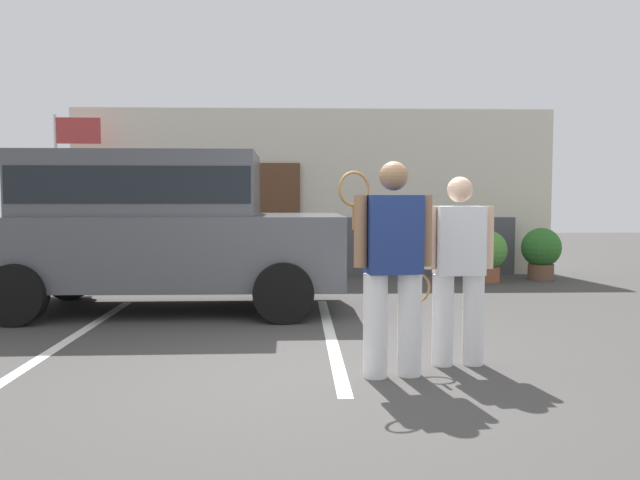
{
  "coord_description": "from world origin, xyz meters",
  "views": [
    {
      "loc": [
        -0.35,
        -5.35,
        1.51
      ],
      "look_at": [
        -0.11,
        1.2,
        1.05
      ],
      "focal_mm": 36.08,
      "sensor_mm": 36.0,
      "label": 1
    }
  ],
  "objects": [
    {
      "name": "potted_plant_secondary",
      "position": [
        4.03,
        5.94,
        0.51
      ],
      "size": [
        0.7,
        0.7,
        0.93
      ],
      "color": "brown",
      "rests_on": "ground_plane"
    },
    {
      "name": "parked_suv",
      "position": [
        -2.17,
        3.1,
        1.15
      ],
      "size": [
        4.62,
        2.2,
        2.05
      ],
      "rotation": [
        0.0,
        0.0,
        0.01
      ],
      "color": "#4C4F54",
      "rests_on": "ground_plane"
    },
    {
      "name": "parking_stripe_0",
      "position": [
        -2.72,
        1.5,
        0.0
      ],
      "size": [
        0.12,
        4.4,
        0.01
      ],
      "primitive_type": "cube",
      "color": "silver",
      "rests_on": "ground_plane"
    },
    {
      "name": "ground_plane",
      "position": [
        0.0,
        0.0,
        0.0
      ],
      "size": [
        40.0,
        40.0,
        0.0
      ],
      "primitive_type": "plane",
      "color": "#423F3D"
    },
    {
      "name": "house_frontage",
      "position": [
        -0.01,
        6.82,
        1.46
      ],
      "size": [
        9.0,
        0.4,
        3.12
      ],
      "color": "beige",
      "rests_on": "ground_plane"
    },
    {
      "name": "tennis_player_man",
      "position": [
        0.44,
        -0.1,
        0.93
      ],
      "size": [
        0.79,
        0.34,
        1.78
      ],
      "rotation": [
        0.0,
        0.0,
        3.28
      ],
      "color": "white",
      "rests_on": "ground_plane"
    },
    {
      "name": "flag_pole",
      "position": [
        -4.33,
        6.06,
        2.02
      ],
      "size": [
        0.8,
        0.05,
        2.9
      ],
      "color": "silver",
      "rests_on": "ground_plane"
    },
    {
      "name": "potted_plant_by_porch",
      "position": [
        2.98,
        5.66,
        0.5
      ],
      "size": [
        0.68,
        0.68,
        0.9
      ],
      "color": "#9E5638",
      "rests_on": "ground_plane"
    },
    {
      "name": "tennis_player_woman",
      "position": [
        1.08,
        0.24,
        0.86
      ],
      "size": [
        0.88,
        0.28,
        1.67
      ],
      "rotation": [
        0.0,
        0.0,
        3.19
      ],
      "color": "white",
      "rests_on": "ground_plane"
    },
    {
      "name": "parking_stripe_1",
      "position": [
        0.02,
        1.5,
        0.0
      ],
      "size": [
        0.12,
        4.4,
        0.01
      ],
      "primitive_type": "cube",
      "color": "silver",
      "rests_on": "ground_plane"
    }
  ]
}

